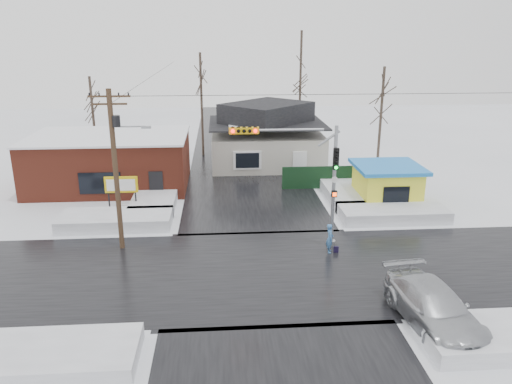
{
  "coord_description": "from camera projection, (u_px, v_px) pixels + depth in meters",
  "views": [
    {
      "loc": [
        -2.27,
        -23.21,
        11.76
      ],
      "look_at": [
        -0.28,
        4.08,
        3.0
      ],
      "focal_mm": 35.0,
      "sensor_mm": 36.0,
      "label": 1
    }
  ],
  "objects": [
    {
      "name": "pedestrian",
      "position": [
        330.0,
        238.0,
        27.74
      ],
      "size": [
        0.47,
        0.65,
        1.67
      ],
      "primitive_type": "imported",
      "rotation": [
        0.0,
        0.0,
        1.45
      ],
      "color": "teal",
      "rests_on": "ground"
    },
    {
      "name": "road_ns",
      "position": [
        267.0,
        271.0,
        25.78
      ],
      "size": [
        10.0,
        120.0,
        0.02
      ],
      "primitive_type": "cube",
      "color": "black",
      "rests_on": "ground"
    },
    {
      "name": "tree_far_mid",
      "position": [
        301.0,
        56.0,
        49.89
      ],
      "size": [
        3.0,
        3.0,
        12.0
      ],
      "color": "#332821",
      "rests_on": "ground"
    },
    {
      "name": "snowbank_nw",
      "position": [
        116.0,
        220.0,
        31.69
      ],
      "size": [
        7.0,
        3.0,
        0.8
      ],
      "primitive_type": "cube",
      "color": "white",
      "rests_on": "ground"
    },
    {
      "name": "road_ew",
      "position": [
        267.0,
        271.0,
        25.78
      ],
      "size": [
        120.0,
        10.0,
        0.02
      ],
      "primitive_type": "cube",
      "color": "black",
      "rests_on": "ground"
    },
    {
      "name": "shopping_bag",
      "position": [
        336.0,
        250.0,
        27.89
      ],
      "size": [
        0.3,
        0.17,
        0.35
      ],
      "primitive_type": "cube",
      "rotation": [
        0.0,
        0.0,
        -0.18
      ],
      "color": "black",
      "rests_on": "ground"
    },
    {
      "name": "tree_far_left",
      "position": [
        201.0,
        74.0,
        47.78
      ],
      "size": [
        3.0,
        3.0,
        10.0
      ],
      "color": "#332821",
      "rests_on": "ground"
    },
    {
      "name": "house",
      "position": [
        266.0,
        136.0,
        46.02
      ],
      "size": [
        10.4,
        8.4,
        5.76
      ],
      "color": "beige",
      "rests_on": "ground"
    },
    {
      "name": "brick_building",
      "position": [
        111.0,
        161.0,
        39.58
      ],
      "size": [
        12.2,
        8.2,
        4.12
      ],
      "color": "maroon",
      "rests_on": "ground"
    },
    {
      "name": "snowbank_nside_e",
      "position": [
        345.0,
        191.0,
        37.55
      ],
      "size": [
        3.0,
        8.0,
        0.8
      ],
      "primitive_type": "cube",
      "color": "white",
      "rests_on": "ground"
    },
    {
      "name": "tree_far_west",
      "position": [
        91.0,
        94.0,
        45.67
      ],
      "size": [
        3.0,
        3.0,
        8.0
      ],
      "color": "#332821",
      "rests_on": "ground"
    },
    {
      "name": "snowbank_se",
      "position": [
        511.0,
        336.0,
        19.66
      ],
      "size": [
        7.0,
        3.0,
        0.7
      ],
      "primitive_type": "cube",
      "color": "white",
      "rests_on": "ground"
    },
    {
      "name": "car",
      "position": [
        434.0,
        307.0,
        20.76
      ],
      "size": [
        3.09,
        6.14,
        1.71
      ],
      "primitive_type": "imported",
      "rotation": [
        0.0,
        0.0,
        0.12
      ],
      "color": "#B5B7BC",
      "rests_on": "ground"
    },
    {
      "name": "snowbank_sw",
      "position": [
        43.0,
        357.0,
        18.41
      ],
      "size": [
        7.0,
        3.0,
        0.7
      ],
      "primitive_type": "cube",
      "color": "white",
      "rests_on": "ground"
    },
    {
      "name": "tree_far_right",
      "position": [
        383.0,
        88.0,
        43.44
      ],
      "size": [
        3.0,
        3.0,
        9.0
      ],
      "color": "#332821",
      "rests_on": "ground"
    },
    {
      "name": "utility_pole",
      "position": [
        116.0,
        161.0,
        27.0
      ],
      "size": [
        3.15,
        0.44,
        9.0
      ],
      "color": "#382619",
      "rests_on": "ground"
    },
    {
      "name": "marquee_sign",
      "position": [
        121.0,
        186.0,
        33.59
      ],
      "size": [
        2.2,
        0.21,
        2.55
      ],
      "color": "black",
      "rests_on": "ground"
    },
    {
      "name": "snowbank_nside_w",
      "position": [
        157.0,
        195.0,
        36.58
      ],
      "size": [
        3.0,
        8.0,
        0.8
      ],
      "primitive_type": "cube",
      "color": "white",
      "rests_on": "ground"
    },
    {
      "name": "fence",
      "position": [
        333.0,
        177.0,
        39.26
      ],
      "size": [
        8.0,
        0.12,
        1.8
      ],
      "primitive_type": "cube",
      "color": "black",
      "rests_on": "ground"
    },
    {
      "name": "kiosk",
      "position": [
        387.0,
        184.0,
        35.5
      ],
      "size": [
        4.6,
        4.6,
        2.88
      ],
      "color": "#F6F536",
      "rests_on": "ground"
    },
    {
      "name": "snowbank_ne",
      "position": [
        393.0,
        213.0,
        32.94
      ],
      "size": [
        7.0,
        3.0,
        0.8
      ],
      "primitive_type": "cube",
      "color": "white",
      "rests_on": "ground"
    },
    {
      "name": "traffic_signal",
      "position": [
        307.0,
        170.0,
        27.39
      ],
      "size": [
        6.05,
        0.68,
        7.0
      ],
      "color": "gray",
      "rests_on": "ground"
    },
    {
      "name": "ground",
      "position": [
        267.0,
        271.0,
        25.79
      ],
      "size": [
        120.0,
        120.0,
        0.0
      ],
      "primitive_type": "plane",
      "color": "white",
      "rests_on": "ground"
    }
  ]
}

